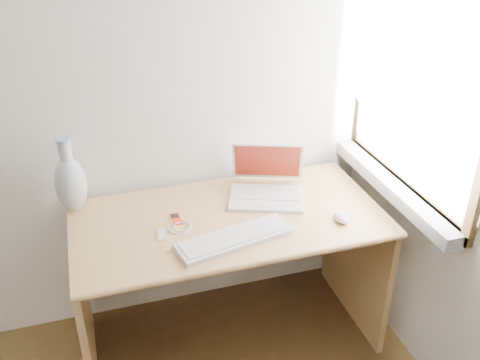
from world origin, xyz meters
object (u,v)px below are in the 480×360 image
object	(u,v)px
laptop	(263,185)
vase	(70,182)
external_keyboard	(235,238)
desk	(224,244)

from	to	relation	value
laptop	vase	xyz separation A→B (m)	(-0.85, 0.12, 0.09)
external_keyboard	vase	xyz separation A→B (m)	(-0.61, 0.44, 0.13)
external_keyboard	vase	distance (m)	0.76
external_keyboard	vase	bearing A→B (deg)	132.65
external_keyboard	vase	size ratio (longest dim) A/B	1.45
desk	vase	bearing A→B (deg)	165.02
desk	external_keyboard	world-z (taller)	external_keyboard
vase	external_keyboard	bearing A→B (deg)	-35.37
desk	vase	size ratio (longest dim) A/B	3.89
laptop	vase	distance (m)	0.86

